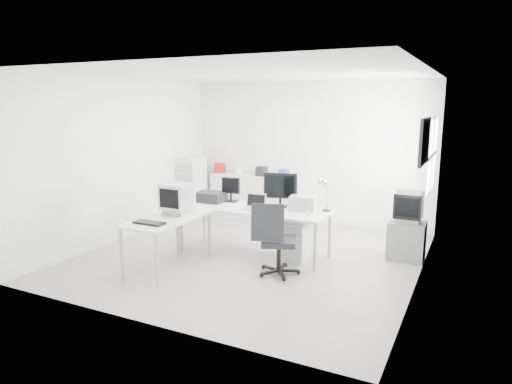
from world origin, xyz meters
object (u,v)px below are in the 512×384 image
at_px(main_desk, 254,231).
at_px(lcd_monitor_small, 231,190).
at_px(drawer_pedestal, 296,240).
at_px(crt_tv, 409,208).
at_px(lcd_monitor_large, 280,190).
at_px(laser_printer, 303,203).
at_px(office_chair, 279,238).
at_px(tv_cabinet, 406,241).
at_px(filing_cabinet, 192,187).
at_px(inkjet_printer, 211,197).
at_px(sideboard, 253,196).
at_px(laptop, 254,203).
at_px(side_desk, 168,242).
at_px(crt_monitor, 177,198).

distance_m(main_desk, lcd_monitor_small, 0.83).
xyz_separation_m(drawer_pedestal, crt_tv, (1.54, 0.74, 0.51)).
distance_m(main_desk, lcd_monitor_large, 0.78).
bearing_deg(laser_printer, office_chair, -101.47).
bearing_deg(tv_cabinet, filing_cabinet, 169.89).
bearing_deg(tv_cabinet, inkjet_printer, -167.34).
relative_size(sideboard, filing_cabinet, 1.42).
bearing_deg(drawer_pedestal, main_desk, -175.91).
distance_m(lcd_monitor_large, laser_printer, 0.43).
height_order(inkjet_printer, office_chair, office_chair).
xyz_separation_m(main_desk, tv_cabinet, (2.24, 0.79, -0.08)).
bearing_deg(filing_cabinet, lcd_monitor_small, -38.23).
xyz_separation_m(laptop, sideboard, (-1.11, 2.19, -0.40)).
relative_size(drawer_pedestal, tv_cabinet, 1.02).
xyz_separation_m(main_desk, drawer_pedestal, (0.70, 0.05, -0.08)).
xyz_separation_m(side_desk, filing_cabinet, (-1.41, 2.70, 0.26)).
height_order(laptop, crt_tv, crt_tv).
height_order(side_desk, inkjet_printer, inkjet_printer).
relative_size(inkjet_printer, lcd_monitor_small, 1.17).
bearing_deg(lcd_monitor_small, crt_monitor, -112.13).
height_order(main_desk, side_desk, same).
xyz_separation_m(drawer_pedestal, inkjet_printer, (-1.55, 0.05, 0.53)).
xyz_separation_m(laser_printer, crt_monitor, (-1.60, -1.07, 0.12)).
bearing_deg(sideboard, lcd_monitor_small, -74.61).
distance_m(drawer_pedestal, lcd_monitor_large, 0.83).
distance_m(inkjet_printer, office_chair, 1.77).
height_order(side_desk, laser_printer, laser_printer).
height_order(office_chair, filing_cabinet, filing_cabinet).
relative_size(drawer_pedestal, lcd_monitor_small, 1.51).
distance_m(lcd_monitor_small, sideboard, 1.97).
bearing_deg(inkjet_printer, office_chair, -26.06).
height_order(inkjet_printer, lcd_monitor_small, lcd_monitor_small).
relative_size(lcd_monitor_large, filing_cabinet, 0.44).
height_order(main_desk, office_chair, office_chair).
relative_size(lcd_monitor_large, laser_printer, 1.43).
bearing_deg(crt_tv, laptop, -157.80).
xyz_separation_m(lcd_monitor_small, office_chair, (1.27, -0.90, -0.42)).
bearing_deg(side_desk, lcd_monitor_small, 77.47).
xyz_separation_m(laser_printer, tv_cabinet, (1.49, 0.57, -0.57)).
relative_size(side_desk, tv_cabinet, 2.37).
distance_m(drawer_pedestal, tv_cabinet, 1.71).
height_order(drawer_pedestal, lcd_monitor_large, lcd_monitor_large).
relative_size(laptop, crt_monitor, 0.64).
bearing_deg(lcd_monitor_small, main_desk, -31.32).
xyz_separation_m(laser_printer, filing_cabinet, (-3.01, 1.38, -0.22)).
distance_m(main_desk, filing_cabinet, 2.78).
height_order(laptop, tv_cabinet, laptop).
distance_m(lcd_monitor_large, laptop, 0.50).
bearing_deg(inkjet_printer, main_desk, -7.20).
bearing_deg(lcd_monitor_small, drawer_pedestal, -15.97).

